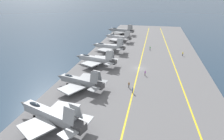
# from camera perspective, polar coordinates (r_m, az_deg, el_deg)

# --- Properties ---
(ground_plane) EXTENTS (2000.00, 2000.00, 0.00)m
(ground_plane) POSITION_cam_1_polar(r_m,az_deg,el_deg) (69.62, 7.66, 0.15)
(ground_plane) COLOR #23384C
(carrier_deck) EXTENTS (183.60, 45.25, 0.40)m
(carrier_deck) POSITION_cam_1_polar(r_m,az_deg,el_deg) (69.55, 7.67, 0.30)
(carrier_deck) COLOR slate
(carrier_deck) RESTS_ON ground
(deck_stripe_foul_line) EXTENTS (165.02, 9.19, 0.01)m
(deck_stripe_foul_line) POSITION_cam_1_polar(r_m,az_deg,el_deg) (69.79, 17.90, -0.34)
(deck_stripe_foul_line) COLOR yellow
(deck_stripe_foul_line) RESTS_ON carrier_deck
(deck_stripe_centerline) EXTENTS (165.24, 0.36, 0.01)m
(deck_stripe_centerline) POSITION_cam_1_polar(r_m,az_deg,el_deg) (69.48, 7.68, 0.46)
(deck_stripe_centerline) COLOR yellow
(deck_stripe_centerline) RESTS_ON carrier_deck
(parked_jet_second) EXTENTS (12.97, 17.46, 6.41)m
(parked_jet_second) POSITION_cam_1_polar(r_m,az_deg,el_deg) (41.50, -17.27, -12.10)
(parked_jet_second) COLOR #93999E
(parked_jet_second) RESTS_ON carrier_deck
(parked_jet_third) EXTENTS (13.62, 15.26, 6.01)m
(parked_jet_third) POSITION_cam_1_polar(r_m,az_deg,el_deg) (54.69, -9.12, -3.17)
(parked_jet_third) COLOR gray
(parked_jet_third) RESTS_ON carrier_deck
(parked_jet_fourth) EXTENTS (12.31, 16.47, 6.11)m
(parked_jet_fourth) POSITION_cam_1_polar(r_m,az_deg,el_deg) (71.10, -4.59, 3.10)
(parked_jet_fourth) COLOR #9EA3A8
(parked_jet_fourth) RESTS_ON carrier_deck
(parked_jet_fifth) EXTENTS (13.07, 15.54, 6.37)m
(parked_jet_fifth) POSITION_cam_1_polar(r_m,az_deg,el_deg) (87.10, -0.87, 6.75)
(parked_jet_fifth) COLOR #9EA3A8
(parked_jet_fifth) RESTS_ON carrier_deck
(parked_jet_sixth) EXTENTS (12.44, 15.36, 5.89)m
(parked_jet_sixth) POSITION_cam_1_polar(r_m,az_deg,el_deg) (106.13, 1.85, 9.37)
(parked_jet_sixth) COLOR #A8AAAF
(parked_jet_sixth) RESTS_ON carrier_deck
(parked_jet_seventh) EXTENTS (12.52, 16.80, 6.25)m
(parked_jet_seventh) POSITION_cam_1_polar(r_m,az_deg,el_deg) (123.34, 2.60, 11.26)
(parked_jet_seventh) COLOR gray
(parked_jet_seventh) RESTS_ON carrier_deck
(crew_purple_vest) EXTENTS (0.43, 0.35, 1.70)m
(crew_purple_vest) POSITION_cam_1_polar(r_m,az_deg,el_deg) (63.53, 9.43, -0.82)
(crew_purple_vest) COLOR #4C473D
(crew_purple_vest) RESTS_ON carrier_deck
(crew_blue_vest) EXTENTS (0.41, 0.31, 1.74)m
(crew_blue_vest) POSITION_cam_1_polar(r_m,az_deg,el_deg) (52.39, 5.97, -5.68)
(crew_blue_vest) COLOR #4C473D
(crew_blue_vest) RESTS_ON carrier_deck
(crew_yellow_vest) EXTENTS (0.46, 0.42, 1.82)m
(crew_yellow_vest) POSITION_cam_1_polar(r_m,az_deg,el_deg) (86.88, 19.57, 4.43)
(crew_yellow_vest) COLOR #232328
(crew_yellow_vest) RESTS_ON carrier_deck
(crew_brown_vest) EXTENTS (0.42, 0.46, 1.77)m
(crew_brown_vest) POSITION_cam_1_polar(r_m,az_deg,el_deg) (55.15, 4.85, -4.15)
(crew_brown_vest) COLOR #232328
(crew_brown_vest) RESTS_ON carrier_deck
(crew_green_vest) EXTENTS (0.42, 0.46, 1.76)m
(crew_green_vest) POSITION_cam_1_polar(r_m,az_deg,el_deg) (91.88, 10.81, 6.19)
(crew_green_vest) COLOR #232328
(crew_green_vest) RESTS_ON carrier_deck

